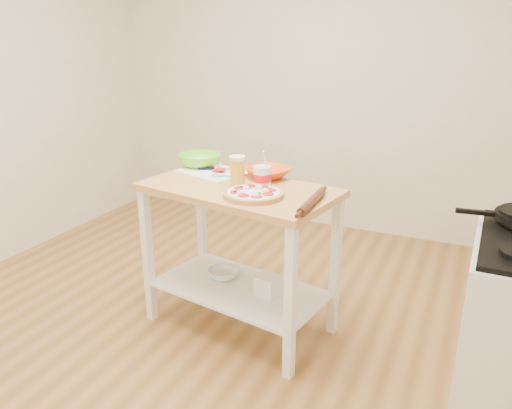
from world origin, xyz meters
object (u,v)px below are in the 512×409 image
object	(u,v)px
yogurt_tub	(262,177)
shelf_glass_bowl	(224,274)
rolling_pin	(312,202)
beer_pint	(237,172)
prep_island	(239,228)
orange_bowl	(268,173)
green_bowl	(200,161)
knife	(214,169)
spatula	(224,176)
pizza	(254,193)
cutting_board	(213,171)
shelf_bin	(268,285)

from	to	relation	value
yogurt_tub	shelf_glass_bowl	distance (m)	0.73
rolling_pin	shelf_glass_bowl	world-z (taller)	rolling_pin
beer_pint	shelf_glass_bowl	distance (m)	0.72
prep_island	beer_pint	world-z (taller)	beer_pint
beer_pint	shelf_glass_bowl	world-z (taller)	beer_pint
orange_bowl	green_bowl	xyz separation A→B (m)	(-0.50, 0.05, 0.01)
yogurt_tub	knife	bearing A→B (deg)	155.77
spatula	shelf_glass_bowl	world-z (taller)	spatula
pizza	yogurt_tub	xyz separation A→B (m)	(-0.02, 0.16, 0.05)
prep_island	cutting_board	size ratio (longest dim) A/B	2.52
pizza	knife	world-z (taller)	pizza
prep_island	cutting_board	bearing A→B (deg)	144.24
pizza	yogurt_tub	bearing A→B (deg)	97.86
rolling_pin	knife	bearing A→B (deg)	154.79
knife	yogurt_tub	xyz separation A→B (m)	(0.42, -0.19, 0.04)
pizza	cutting_board	xyz separation A→B (m)	(-0.43, 0.32, -0.01)
cutting_board	shelf_bin	xyz separation A→B (m)	(0.47, -0.21, -0.59)
prep_island	pizza	bearing A→B (deg)	-38.48
green_bowl	rolling_pin	world-z (taller)	green_bowl
beer_pint	shelf_bin	world-z (taller)	beer_pint
spatula	shelf_glass_bowl	size ratio (longest dim) A/B	0.80
yogurt_tub	shelf_bin	xyz separation A→B (m)	(0.06, -0.05, -0.64)
spatula	yogurt_tub	bearing A→B (deg)	-2.77
prep_island	rolling_pin	bearing A→B (deg)	-15.85
prep_island	yogurt_tub	bearing A→B (deg)	15.62
orange_bowl	beer_pint	xyz separation A→B (m)	(-0.08, -0.24, 0.06)
prep_island	beer_pint	distance (m)	0.35
shelf_glass_bowl	cutting_board	bearing A→B (deg)	134.46
shelf_glass_bowl	orange_bowl	bearing A→B (deg)	37.53
knife	yogurt_tub	world-z (taller)	yogurt_tub
orange_bowl	green_bowl	distance (m)	0.50
spatula	prep_island	bearing A→B (deg)	-24.07
spatula	shelf_bin	distance (m)	0.70
cutting_board	yogurt_tub	bearing A→B (deg)	-4.56
spatula	beer_pint	size ratio (longest dim) A/B	0.88
prep_island	rolling_pin	size ratio (longest dim) A/B	3.22
prep_island	shelf_bin	size ratio (longest dim) A/B	9.66
knife	orange_bowl	distance (m)	0.37
pizza	beer_pint	xyz separation A→B (m)	(-0.16, 0.11, 0.07)
knife	rolling_pin	world-z (taller)	rolling_pin
green_bowl	beer_pint	xyz separation A→B (m)	(0.42, -0.29, 0.05)
green_bowl	beer_pint	world-z (taller)	beer_pint
spatula	beer_pint	world-z (taller)	beer_pint
rolling_pin	shelf_bin	bearing A→B (deg)	156.62
cutting_board	knife	distance (m)	0.03
orange_bowl	yogurt_tub	xyz separation A→B (m)	(0.05, -0.20, 0.03)
spatula	shelf_glass_bowl	distance (m)	0.63
prep_island	shelf_glass_bowl	distance (m)	0.39
beer_pint	green_bowl	bearing A→B (deg)	145.24
orange_bowl	yogurt_tub	bearing A→B (deg)	-74.86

